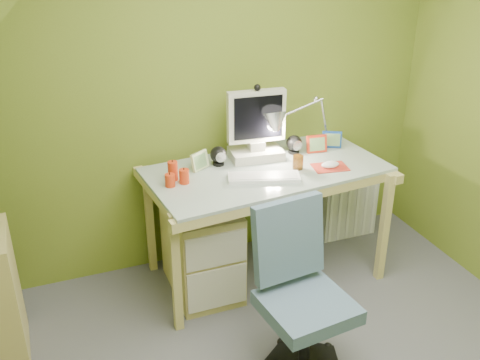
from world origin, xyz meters
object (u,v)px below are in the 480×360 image
object	(u,v)px
desk_lamp	(318,110)
radiator	(346,208)
monitor	(256,118)
task_chair	(307,306)
desk	(265,223)

from	to	relation	value
desk_lamp	radiator	xyz separation A→B (m)	(0.35, 0.09, -0.86)
desk_lamp	monitor	bearing A→B (deg)	167.32
monitor	task_chair	size ratio (longest dim) A/B	0.62
desk	desk_lamp	bearing A→B (deg)	16.51
desk_lamp	desk	bearing A→B (deg)	-170.87
monitor	desk_lamp	distance (m)	0.45
desk	task_chair	size ratio (longest dim) A/B	1.67
desk_lamp	radiator	bearing A→B (deg)	1.60
desk	task_chair	bearing A→B (deg)	-105.96
desk	task_chair	world-z (taller)	task_chair
desk	task_chair	distance (m)	0.95
desk	radiator	xyz separation A→B (m)	(0.80, 0.27, -0.18)
task_chair	radiator	bearing A→B (deg)	44.67
desk	radiator	size ratio (longest dim) A/B	3.44
task_chair	radiator	size ratio (longest dim) A/B	2.06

